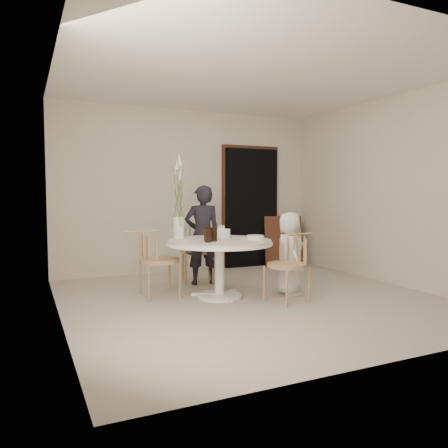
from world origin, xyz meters
name	(u,v)px	position (x,y,z in m)	size (l,w,h in m)	color
ground	(253,299)	(0.00, 0.00, 0.00)	(4.50, 4.50, 0.00)	#BBB19F
room_shell	(254,168)	(0.00, 0.00, 1.62)	(4.50, 4.50, 4.50)	white
doorway	(251,208)	(1.15, 2.19, 1.05)	(1.00, 0.10, 2.10)	black
door_trim	(250,205)	(1.15, 2.23, 1.11)	(1.12, 0.03, 2.22)	brown
table	(219,249)	(-0.35, 0.25, 0.62)	(1.33, 1.33, 0.73)	white
picture_frame	(283,241)	(1.68, 1.95, 0.45)	(0.68, 0.05, 0.91)	brown
chair_far	(197,244)	(-0.23, 1.36, 0.55)	(0.55, 0.58, 0.86)	tan
chair_right	(294,257)	(0.41, -0.27, 0.54)	(0.55, 0.52, 0.83)	tan
chair_left	(150,254)	(-1.15, 0.59, 0.56)	(0.53, 0.49, 0.86)	tan
girl	(202,235)	(-0.24, 1.09, 0.71)	(0.52, 0.34, 1.42)	black
boy	(289,253)	(0.54, 0.02, 0.54)	(0.52, 0.34, 1.07)	silver
birthday_cake	(222,233)	(-0.21, 0.50, 0.78)	(0.23, 0.23, 0.16)	white
cola_tumbler_a	(214,234)	(-0.48, 0.13, 0.81)	(0.08, 0.08, 0.17)	black
cola_tumbler_b	(208,236)	(-0.59, 0.04, 0.81)	(0.08, 0.08, 0.16)	black
cola_tumbler_c	(207,234)	(-0.54, 0.19, 0.82)	(0.08, 0.08, 0.17)	black
cola_tumbler_d	(214,234)	(-0.44, 0.23, 0.80)	(0.07, 0.07, 0.15)	black
plate_stack	(256,237)	(0.08, 0.10, 0.76)	(0.22, 0.22, 0.05)	white
flower_vase	(179,205)	(-0.76, 0.62, 1.16)	(0.15, 0.15, 1.11)	silver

